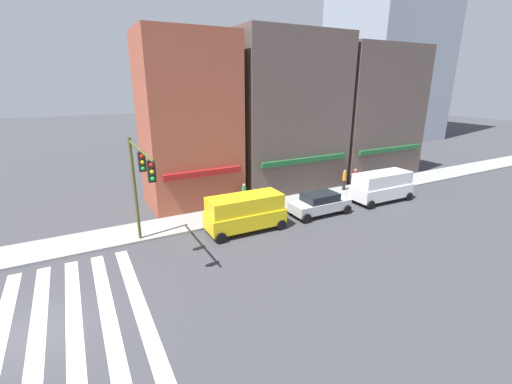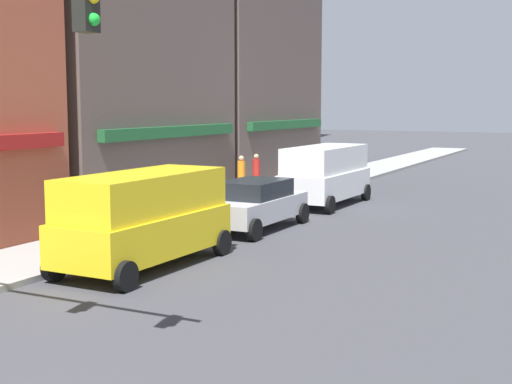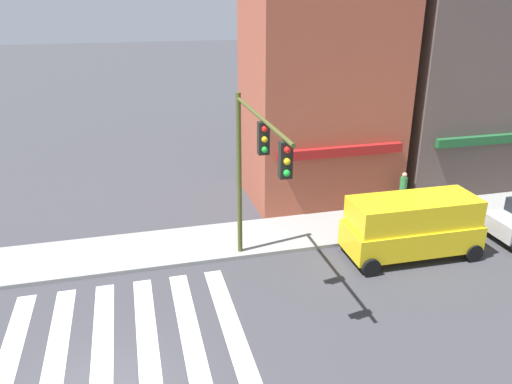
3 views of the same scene
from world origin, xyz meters
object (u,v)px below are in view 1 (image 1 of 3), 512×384
sedan_silver (320,203)px  pedestrian_red_jacket (355,178)px  traffic_signal (140,176)px  van_white (382,186)px  van_yellow (245,212)px  pedestrian_green_top (244,194)px  pedestrian_orange_vest (344,180)px

sedan_silver → pedestrian_red_jacket: pedestrian_red_jacket is taller
traffic_signal → pedestrian_red_jacket: 19.27m
van_white → pedestrian_red_jacket: 3.23m
van_yellow → sedan_silver: size_ratio=1.14×
van_white → pedestrian_red_jacket: size_ratio=2.84×
van_yellow → pedestrian_red_jacket: bearing=15.5°
traffic_signal → pedestrian_green_top: bearing=27.9°
van_white → pedestrian_orange_vest: (-0.86, 3.31, -0.21)m
van_yellow → pedestrian_red_jacket: 12.79m
van_yellow → pedestrian_red_jacket: (12.38, 3.21, -0.21)m
sedan_silver → traffic_signal: bearing=-177.3°
pedestrian_orange_vest → pedestrian_green_top: bearing=8.8°
pedestrian_red_jacket → pedestrian_green_top: 10.60m
van_yellow → sedan_silver: (5.96, 0.00, -0.44)m
traffic_signal → van_yellow: 7.03m
sedan_silver → van_white: bearing=0.4°
traffic_signal → van_yellow: bearing=4.6°
sedan_silver → pedestrian_red_jacket: bearing=26.9°
traffic_signal → van_yellow: traffic_signal is taller
pedestrian_orange_vest → pedestrian_red_jacket: same height
sedan_silver → van_white: van_white is taller
van_yellow → pedestrian_green_top: bearing=65.3°
van_yellow → sedan_silver: bearing=1.0°
van_white → pedestrian_green_top: van_white is taller
pedestrian_green_top → van_yellow: bearing=30.9°
traffic_signal → pedestrian_orange_vest: (17.46, 3.81, -3.48)m
traffic_signal → pedestrian_red_jacket: traffic_signal is taller
van_yellow → pedestrian_orange_vest: (11.25, 3.31, -0.21)m
pedestrian_red_jacket → pedestrian_orange_vest: bearing=-30.6°
sedan_silver → pedestrian_green_top: (-4.17, 3.73, 0.23)m
van_white → traffic_signal: bearing=-177.6°
pedestrian_green_top → traffic_signal: bearing=-5.6°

